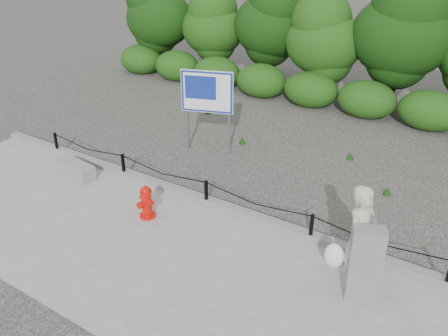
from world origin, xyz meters
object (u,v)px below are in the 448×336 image
at_px(concrete_block, 76,169).
at_px(pedestrian, 359,239).
at_px(fire_hydrant, 146,202).
at_px(advertising_sign, 207,96).
at_px(utility_cabinet, 365,264).

bearing_deg(concrete_block, pedestrian, -1.31).
relative_size(fire_hydrant, pedestrian, 0.39).
bearing_deg(concrete_block, advertising_sign, 60.84).
distance_m(pedestrian, concrete_block, 7.19).
relative_size(concrete_block, advertising_sign, 0.48).
distance_m(fire_hydrant, utility_cabinet, 4.63).
bearing_deg(concrete_block, fire_hydrant, -9.91).
height_order(fire_hydrant, pedestrian, pedestrian).
distance_m(fire_hydrant, pedestrian, 4.45).
relative_size(pedestrian, concrete_block, 1.73).
height_order(utility_cabinet, advertising_sign, advertising_sign).
height_order(concrete_block, utility_cabinet, utility_cabinet).
bearing_deg(utility_cabinet, concrete_block, 152.59).
height_order(pedestrian, advertising_sign, advertising_sign).
bearing_deg(fire_hydrant, concrete_block, -179.31).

